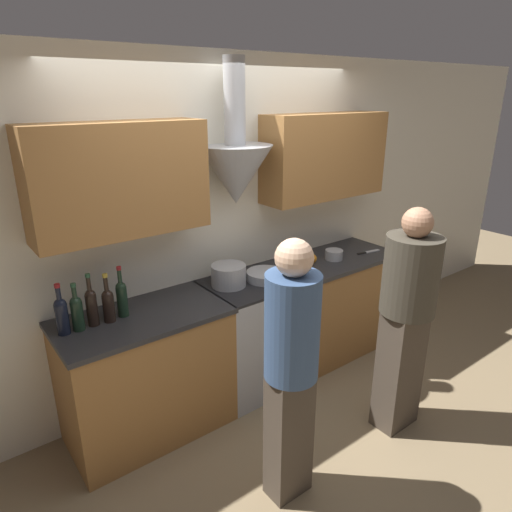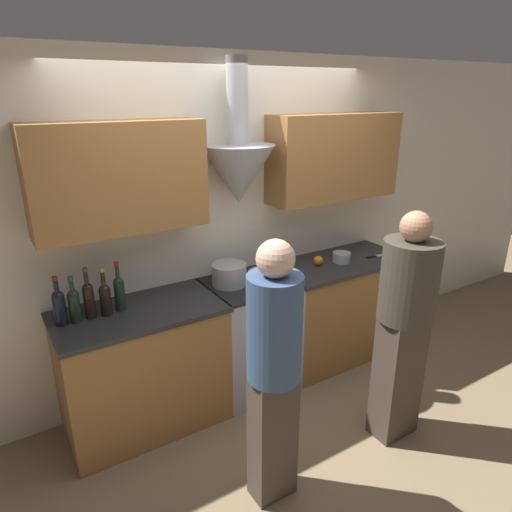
{
  "view_description": "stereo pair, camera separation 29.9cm",
  "coord_description": "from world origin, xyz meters",
  "views": [
    {
      "loc": [
        -1.92,
        -2.26,
        2.32
      ],
      "look_at": [
        0.0,
        0.26,
        1.17
      ],
      "focal_mm": 32.0,
      "sensor_mm": 36.0,
      "label": 1
    },
    {
      "loc": [
        -1.67,
        -2.43,
        2.32
      ],
      "look_at": [
        0.0,
        0.26,
        1.17
      ],
      "focal_mm": 32.0,
      "sensor_mm": 36.0,
      "label": 2
    }
  ],
  "objects": [
    {
      "name": "wine_bottle_0",
      "position": [
        -1.36,
        0.41,
        1.06
      ],
      "size": [
        0.08,
        0.08,
        0.33
      ],
      "color": "black",
      "rests_on": "counter_left"
    },
    {
      "name": "saucepan",
      "position": [
        0.91,
        0.32,
        0.97
      ],
      "size": [
        0.15,
        0.15,
        0.09
      ],
      "color": "#A8AAAF",
      "rests_on": "counter_right"
    },
    {
      "name": "stock_pot",
      "position": [
        -0.15,
        0.41,
        1.01
      ],
      "size": [
        0.26,
        0.26,
        0.17
      ],
      "color": "#A8AAAF",
      "rests_on": "stove_range"
    },
    {
      "name": "chefs_knife",
      "position": [
        1.3,
        0.26,
        0.93
      ],
      "size": [
        0.25,
        0.07,
        0.01
      ],
      "rotation": [
        0.0,
        0.0,
        -0.16
      ],
      "color": "silver",
      "rests_on": "counter_right"
    },
    {
      "name": "counter_right",
      "position": [
        0.93,
        0.36,
        0.46
      ],
      "size": [
        1.23,
        0.62,
        0.92
      ],
      "color": "#9E6B38",
      "rests_on": "ground_plane"
    },
    {
      "name": "person_foreground_left",
      "position": [
        -0.45,
        -0.66,
        0.91
      ],
      "size": [
        0.3,
        0.3,
        1.63
      ],
      "color": "#473D33",
      "rests_on": "ground_plane"
    },
    {
      "name": "ground_plane",
      "position": [
        0.0,
        0.0,
        0.0
      ],
      "size": [
        12.0,
        12.0,
        0.0
      ],
      "primitive_type": "plane",
      "color": "#847051"
    },
    {
      "name": "wine_bottle_3",
      "position": [
        -1.08,
        0.4,
        1.05
      ],
      "size": [
        0.07,
        0.07,
        0.33
      ],
      "color": "black",
      "rests_on": "counter_left"
    },
    {
      "name": "stove_range",
      "position": [
        0.0,
        0.36,
        0.47
      ],
      "size": [
        0.65,
        0.6,
        0.92
      ],
      "color": "#A8AAAF",
      "rests_on": "ground_plane"
    },
    {
      "name": "counter_left",
      "position": [
        -0.88,
        0.36,
        0.46
      ],
      "size": [
        1.14,
        0.62,
        0.92
      ],
      "color": "#9E6B38",
      "rests_on": "ground_plane"
    },
    {
      "name": "person_foreground_right",
      "position": [
        0.58,
        -0.67,
        0.9
      ],
      "size": [
        0.37,
        0.37,
        1.64
      ],
      "color": "#473D33",
      "rests_on": "ground_plane"
    },
    {
      "name": "wine_bottle_1",
      "position": [
        -1.27,
        0.4,
        1.05
      ],
      "size": [
        0.07,
        0.07,
        0.31
      ],
      "color": "black",
      "rests_on": "counter_left"
    },
    {
      "name": "mixing_bowl",
      "position": [
        0.15,
        0.33,
        0.96
      ],
      "size": [
        0.3,
        0.3,
        0.07
      ],
      "color": "#A8AAAF",
      "rests_on": "stove_range"
    },
    {
      "name": "wine_bottle_4",
      "position": [
        -0.98,
        0.42,
        1.06
      ],
      "size": [
        0.07,
        0.07,
        0.35
      ],
      "color": "black",
      "rests_on": "counter_left"
    },
    {
      "name": "wine_bottle_2",
      "position": [
        -1.18,
        0.41,
        1.06
      ],
      "size": [
        0.07,
        0.07,
        0.35
      ],
      "color": "black",
      "rests_on": "counter_left"
    },
    {
      "name": "orange_fruit",
      "position": [
        0.7,
        0.37,
        0.96
      ],
      "size": [
        0.08,
        0.08,
        0.08
      ],
      "color": "orange",
      "rests_on": "counter_right"
    },
    {
      "name": "wall_back",
      "position": [
        0.02,
        0.63,
        1.47
      ],
      "size": [
        8.4,
        0.55,
        2.6
      ],
      "color": "silver",
      "rests_on": "ground_plane"
    }
  ]
}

